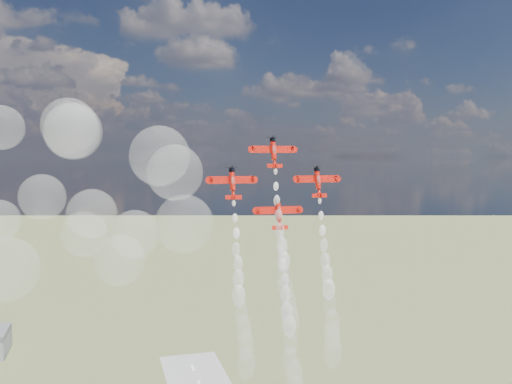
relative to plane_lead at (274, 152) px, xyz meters
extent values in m
cylinder|color=red|center=(0.00, 0.16, 0.54)|extent=(1.49, 2.96, 5.74)
cylinder|color=black|center=(0.00, 0.98, 3.41)|extent=(1.71, 1.93, 1.49)
cube|color=red|center=(0.00, 0.61, 0.75)|extent=(13.00, 0.81, 2.11)
cube|color=white|center=(-3.52, 0.73, 0.71)|extent=(5.12, 0.19, 0.57)
cube|color=white|center=(3.52, 0.73, 0.71)|extent=(5.12, 0.19, 0.57)
cube|color=red|center=(0.00, -1.31, -4.02)|extent=(4.69, 0.45, 1.16)
cube|color=red|center=(0.00, -2.14, -4.01)|extent=(0.15, 2.12, 1.83)
ellipsoid|color=silver|center=(0.00, -0.43, 0.60)|extent=(1.17, 1.73, 2.83)
cone|color=red|center=(0.00, -0.98, -3.23)|extent=(1.49, 2.20, 3.08)
cylinder|color=red|center=(-12.92, -2.33, -8.15)|extent=(1.49, 2.96, 5.74)
cylinder|color=black|center=(-12.92, -1.51, -5.28)|extent=(1.71, 1.93, 1.49)
cube|color=red|center=(-12.92, -1.88, -7.94)|extent=(13.00, 0.81, 2.11)
cube|color=white|center=(-16.44, -1.76, -7.98)|extent=(5.12, 0.19, 0.57)
cube|color=white|center=(-9.40, -1.76, -7.98)|extent=(5.12, 0.19, 0.57)
cube|color=red|center=(-12.92, -3.81, -12.72)|extent=(4.69, 0.45, 1.16)
cube|color=red|center=(-12.92, -4.63, -12.70)|extent=(0.15, 2.12, 1.83)
ellipsoid|color=silver|center=(-12.92, -2.92, -8.09)|extent=(1.17, 1.73, 2.83)
cone|color=red|center=(-12.92, -3.47, -11.93)|extent=(1.49, 2.20, 3.08)
cylinder|color=red|center=(12.92, -2.33, -8.15)|extent=(1.49, 2.96, 5.74)
cylinder|color=black|center=(12.92, -1.51, -5.28)|extent=(1.71, 1.93, 1.49)
cube|color=red|center=(12.92, -1.88, -7.94)|extent=(13.00, 0.81, 2.11)
cube|color=white|center=(9.40, -1.76, -7.98)|extent=(5.12, 0.19, 0.57)
cube|color=white|center=(16.44, -1.76, -7.98)|extent=(5.12, 0.19, 0.57)
cube|color=red|center=(12.92, -3.81, -12.72)|extent=(4.69, 0.45, 1.16)
cube|color=red|center=(12.92, -4.63, -12.70)|extent=(0.15, 2.12, 1.83)
ellipsoid|color=silver|center=(12.92, -2.92, -8.09)|extent=(1.17, 1.73, 2.83)
cone|color=red|center=(12.92, -3.47, -11.93)|extent=(1.49, 2.20, 3.08)
cylinder|color=red|center=(0.00, -4.82, -16.84)|extent=(1.49, 2.96, 5.74)
cylinder|color=black|center=(0.00, -4.00, -13.97)|extent=(1.71, 1.93, 1.49)
cube|color=red|center=(0.00, -4.38, -16.64)|extent=(13.00, 0.81, 2.11)
cube|color=white|center=(-3.52, -4.25, -16.67)|extent=(5.12, 0.19, 0.57)
cube|color=white|center=(3.52, -4.25, -16.67)|extent=(5.12, 0.19, 0.57)
cube|color=red|center=(0.00, -6.30, -21.41)|extent=(4.69, 0.45, 1.16)
cube|color=red|center=(0.00, -7.12, -21.40)|extent=(0.15, 2.12, 1.83)
ellipsoid|color=silver|center=(0.00, -5.41, -16.78)|extent=(1.17, 1.73, 2.83)
cone|color=red|center=(0.00, -5.96, -20.62)|extent=(1.49, 2.20, 3.08)
sphere|color=white|center=(0.11, -1.58, -5.65)|extent=(1.03, 1.03, 1.03)
sphere|color=white|center=(-0.14, -2.76, -9.89)|extent=(1.44, 1.44, 1.44)
sphere|color=white|center=(-0.21, -3.95, -14.00)|extent=(1.86, 1.86, 1.86)
sphere|color=white|center=(-0.10, -4.98, -18.26)|extent=(2.28, 2.28, 2.28)
sphere|color=white|center=(-0.18, -6.38, -22.40)|extent=(2.70, 2.70, 2.70)
sphere|color=white|center=(0.09, -7.70, -26.51)|extent=(3.12, 3.12, 3.12)
sphere|color=white|center=(0.38, -8.34, -30.68)|extent=(3.53, 3.53, 3.53)
sphere|color=white|center=(-0.25, -9.51, -34.35)|extent=(3.95, 3.95, 3.95)
sphere|color=white|center=(0.07, -10.51, -37.95)|extent=(4.37, 4.37, 4.37)
sphere|color=white|center=(0.57, -11.99, -42.53)|extent=(4.79, 4.79, 4.79)
sphere|color=white|center=(0.39, -13.73, -46.20)|extent=(5.21, 5.21, 5.21)
sphere|color=white|center=(-12.94, -4.07, -14.39)|extent=(1.03, 1.03, 1.03)
sphere|color=white|center=(-12.92, -5.36, -18.40)|extent=(1.44, 1.44, 1.44)
sphere|color=white|center=(-12.83, -6.66, -22.48)|extent=(1.86, 1.86, 1.86)
sphere|color=white|center=(-13.16, -7.64, -26.77)|extent=(2.28, 2.28, 2.28)
sphere|color=white|center=(-12.97, -9.03, -30.48)|extent=(2.70, 2.70, 2.70)
sphere|color=white|center=(-13.14, -10.19, -34.53)|extent=(3.12, 3.12, 3.12)
sphere|color=white|center=(-13.35, -11.39, -38.72)|extent=(3.53, 3.53, 3.53)
sphere|color=white|center=(-12.83, -12.01, -43.28)|extent=(3.95, 3.95, 3.95)
sphere|color=white|center=(-12.67, -13.83, -47.15)|extent=(4.37, 4.37, 4.37)
sphere|color=white|center=(-12.47, -15.02, -50.98)|extent=(4.79, 4.79, 4.79)
sphere|color=white|center=(-12.51, -15.86, -55.84)|extent=(5.21, 5.21, 5.21)
sphere|color=white|center=(12.91, -4.04, -14.28)|extent=(1.03, 1.03, 1.03)
sphere|color=white|center=(12.83, -5.35, -18.40)|extent=(1.44, 1.44, 1.44)
sphere|color=white|center=(12.79, -6.46, -22.69)|extent=(1.86, 1.86, 1.86)
sphere|color=white|center=(12.73, -7.85, -26.66)|extent=(2.28, 2.28, 2.28)
sphere|color=white|center=(12.80, -8.69, -31.01)|extent=(2.70, 2.70, 2.70)
sphere|color=white|center=(13.00, -9.70, -34.81)|extent=(3.12, 3.12, 3.12)
sphere|color=white|center=(12.96, -11.07, -38.82)|extent=(3.53, 3.53, 3.53)
sphere|color=white|center=(12.78, -12.20, -42.66)|extent=(3.95, 3.95, 3.95)
sphere|color=white|center=(12.92, -13.99, -47.68)|extent=(4.37, 4.37, 4.37)
sphere|color=white|center=(12.36, -14.92, -51.09)|extent=(4.79, 4.79, 4.79)
sphere|color=white|center=(12.52, -15.42, -55.54)|extent=(5.21, 5.21, 5.21)
sphere|color=white|center=(0.00, -6.56, -23.00)|extent=(1.03, 1.03, 1.03)
sphere|color=white|center=(-0.08, -7.82, -27.10)|extent=(1.44, 1.44, 1.44)
sphere|color=white|center=(-0.07, -8.78, -31.26)|extent=(1.86, 1.86, 1.86)
sphere|color=white|center=(0.06, -10.20, -35.54)|extent=(2.28, 2.28, 2.28)
sphere|color=white|center=(-0.04, -11.43, -39.16)|extent=(2.70, 2.70, 2.70)
sphere|color=white|center=(-0.04, -12.40, -43.90)|extent=(3.12, 3.12, 3.12)
sphere|color=white|center=(0.15, -14.02, -47.32)|extent=(3.53, 3.53, 3.53)
sphere|color=white|center=(0.24, -14.74, -52.03)|extent=(3.95, 3.95, 3.95)
sphere|color=white|center=(-0.46, -16.18, -56.18)|extent=(4.37, 4.37, 4.37)
sphere|color=white|center=(0.40, -17.67, -59.64)|extent=(4.79, 4.79, 4.79)
sphere|color=white|center=(-23.21, 21.24, -22.92)|extent=(18.96, 18.96, 18.96)
sphere|color=white|center=(-43.66, 17.87, -32.91)|extent=(15.96, 15.96, 15.96)
sphere|color=white|center=(-27.26, 11.39, -6.11)|extent=(16.85, 16.85, 16.85)
sphere|color=white|center=(-30.95, 19.33, -1.15)|extent=(18.85, 18.85, 18.85)
sphere|color=white|center=(-57.37, 18.46, 7.81)|extent=(16.21, 16.21, 16.21)
sphere|color=white|center=(-53.57, 13.87, -24.08)|extent=(13.41, 13.41, 13.41)
sphere|color=white|center=(-74.97, 14.27, 6.76)|extent=(12.39, 12.39, 12.39)
sphere|color=white|center=(-39.68, 3.25, -23.11)|extent=(13.63, 13.63, 13.63)
sphere|color=white|center=(-51.46, 18.86, -18.57)|extent=(15.00, 15.00, 15.00)
sphere|color=white|center=(-56.85, 22.35, 6.34)|extent=(16.43, 16.43, 16.43)
sphere|color=white|center=(-65.13, 16.95, -13.13)|extent=(13.40, 13.40, 13.40)
sphere|color=white|center=(-56.46, 20.96, 6.29)|extent=(17.15, 17.15, 17.15)
sphere|color=white|center=(-75.00, 15.93, -33.64)|extent=(18.74, 18.74, 18.74)
camera|label=1|loc=(-47.69, -150.80, -1.44)|focal=38.00mm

